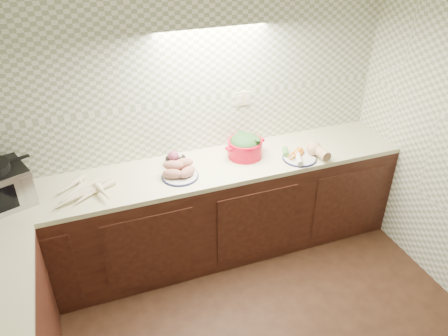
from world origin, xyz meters
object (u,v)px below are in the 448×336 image
object	(u,v)px
parsnip_pile	(96,188)
veg_plate	(306,152)
sweet_potato_plate	(179,171)
onion_bowl	(175,160)
dutch_oven	(245,146)

from	to	relation	value
parsnip_pile	veg_plate	world-z (taller)	veg_plate
sweet_potato_plate	onion_bowl	xyz separation A→B (m)	(0.01, 0.18, -0.00)
sweet_potato_plate	veg_plate	bearing A→B (deg)	-4.41
onion_bowl	dutch_oven	world-z (taller)	dutch_oven
onion_bowl	veg_plate	world-z (taller)	veg_plate
sweet_potato_plate	onion_bowl	distance (m)	0.18
veg_plate	dutch_oven	bearing A→B (deg)	157.16
parsnip_pile	sweet_potato_plate	size ratio (longest dim) A/B	1.56
onion_bowl	veg_plate	bearing A→B (deg)	-14.05
sweet_potato_plate	veg_plate	world-z (taller)	same
parsnip_pile	onion_bowl	distance (m)	0.68
dutch_oven	veg_plate	bearing A→B (deg)	-34.49
parsnip_pile	dutch_oven	world-z (taller)	dutch_oven
sweet_potato_plate	onion_bowl	world-z (taller)	sweet_potato_plate
dutch_oven	veg_plate	world-z (taller)	dutch_oven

